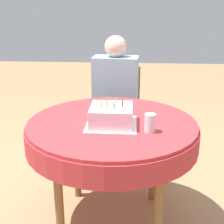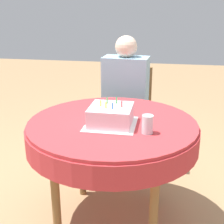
% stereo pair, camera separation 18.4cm
% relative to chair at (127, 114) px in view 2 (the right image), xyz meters
% --- Properties ---
extents(ground_plane, '(12.00, 12.00, 0.00)m').
position_rel_chair_xyz_m(ground_plane, '(0.02, -0.86, -0.47)').
color(ground_plane, '#A37F56').
extents(dining_table, '(1.04, 1.04, 0.72)m').
position_rel_chair_xyz_m(dining_table, '(0.02, -0.86, 0.17)').
color(dining_table, '#BC3338').
rests_on(dining_table, ground_plane).
extents(chair, '(0.46, 0.46, 0.87)m').
position_rel_chair_xyz_m(chair, '(0.00, 0.00, 0.00)').
color(chair, brown).
rests_on(chair, ground_plane).
extents(person, '(0.38, 0.32, 1.16)m').
position_rel_chair_xyz_m(person, '(-0.01, -0.09, 0.21)').
color(person, beige).
rests_on(person, ground_plane).
extents(napkin, '(0.29, 0.29, 0.00)m').
position_rel_chair_xyz_m(napkin, '(0.02, -0.91, 0.26)').
color(napkin, white).
rests_on(napkin, dining_table).
extents(birthday_cake, '(0.24, 0.24, 0.14)m').
position_rel_chair_xyz_m(birthday_cake, '(0.02, -0.91, 0.31)').
color(birthday_cake, silver).
rests_on(birthday_cake, dining_table).
extents(drinking_glass, '(0.06, 0.06, 0.10)m').
position_rel_chair_xyz_m(drinking_glass, '(0.24, -1.01, 0.31)').
color(drinking_glass, silver).
rests_on(drinking_glass, dining_table).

